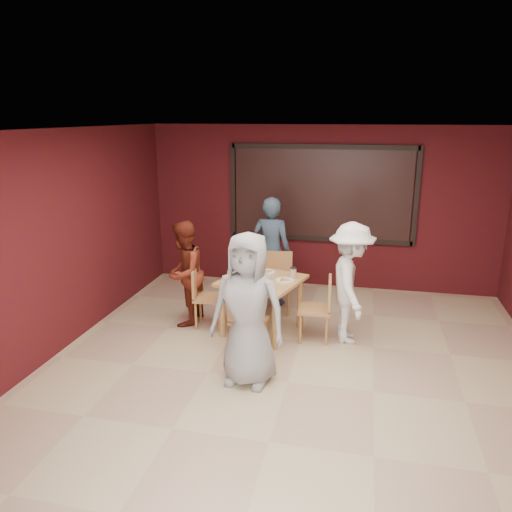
% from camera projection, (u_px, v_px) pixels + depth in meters
% --- Properties ---
extents(floor, '(7.00, 7.00, 0.00)m').
position_uv_depth(floor, '(288.00, 382.00, 5.72)').
color(floor, tan).
rests_on(floor, ground).
extents(window_blinds, '(3.00, 0.02, 1.50)m').
position_uv_depth(window_blinds, '(321.00, 194.00, 8.51)').
color(window_blinds, black).
extents(dining_table, '(1.23, 1.23, 0.94)m').
position_uv_depth(dining_table, '(262.00, 286.00, 6.86)').
color(dining_table, tan).
rests_on(dining_table, floor).
extents(chair_front, '(0.48, 0.48, 0.85)m').
position_uv_depth(chair_front, '(246.00, 318.00, 6.28)').
color(chair_front, '#A57240').
rests_on(chair_front, floor).
extents(chair_back, '(0.49, 0.49, 0.92)m').
position_uv_depth(chair_back, '(277.00, 278.00, 7.71)').
color(chair_back, '#A57240').
rests_on(chair_back, floor).
extents(chair_left, '(0.47, 0.47, 0.86)m').
position_uv_depth(chair_left, '(204.00, 293.00, 7.14)').
color(chair_left, '#A57240').
rests_on(chair_left, floor).
extents(chair_right, '(0.46, 0.46, 0.88)m').
position_uv_depth(chair_right, '(320.00, 305.00, 6.67)').
color(chair_right, '#A57240').
rests_on(chair_right, floor).
extents(diner_front, '(0.91, 0.64, 1.76)m').
position_uv_depth(diner_front, '(248.00, 310.00, 5.51)').
color(diner_front, gray).
rests_on(diner_front, floor).
extents(diner_back, '(0.69, 0.50, 1.74)m').
position_uv_depth(diner_back, '(271.00, 251.00, 7.91)').
color(diner_back, '#304255').
rests_on(diner_back, floor).
extents(diner_left, '(0.59, 0.75, 1.52)m').
position_uv_depth(diner_left, '(184.00, 273.00, 7.16)').
color(diner_left, '#601F12').
rests_on(diner_left, floor).
extents(diner_right, '(0.79, 1.14, 1.63)m').
position_uv_depth(diner_right, '(351.00, 283.00, 6.58)').
color(diner_right, white).
rests_on(diner_right, floor).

